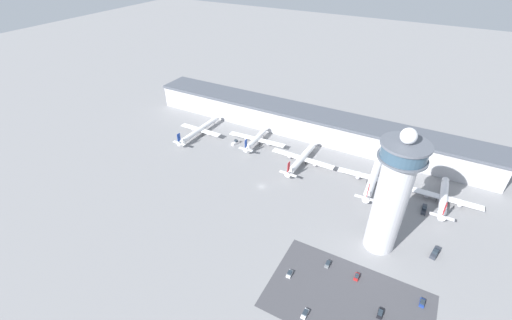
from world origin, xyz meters
name	(u,v)px	position (x,y,z in m)	size (l,w,h in m)	color
ground_plane	(262,186)	(0.00, 0.00, 0.00)	(1000.00, 1000.00, 0.00)	gray
terminal_building	(308,123)	(0.00, 70.00, 9.18)	(244.66, 25.00, 18.17)	#B2B2B7
control_tower	(392,194)	(68.95, -12.63, 30.79)	(19.47, 19.47, 62.24)	#BCBCC1
parking_lot_surface	(348,301)	(65.04, -48.83, 0.00)	(64.00, 40.00, 0.01)	#424247
airplane_gate_alpha	(199,130)	(-67.94, 31.98, 3.92)	(33.39, 45.79, 11.36)	white
airplane_gate_bravo	(256,139)	(-25.43, 39.81, 4.17)	(41.51, 32.63, 11.63)	white
airplane_gate_charlie	(302,158)	(11.20, 33.03, 3.89)	(41.88, 41.53, 12.24)	white
airplane_gate_delta	(373,178)	(55.69, 32.90, 4.42)	(41.54, 43.45, 13.85)	white
airplane_gate_echo	(444,198)	(92.91, 34.07, 3.91)	(39.25, 35.89, 12.65)	white
service_truck_catering	(235,143)	(-38.28, 33.19, 1.05)	(3.89, 6.14, 3.03)	black
service_truck_fuel	(424,209)	(85.10, 22.90, 0.97)	(2.29, 8.12, 2.78)	black
service_truck_baggage	(435,253)	(93.14, -6.25, 1.10)	(4.12, 8.33, 3.17)	black
car_maroon_suv	(422,303)	(91.19, -35.82, 0.60)	(1.96, 4.26, 1.53)	black
car_white_wagon	(290,274)	(39.29, -48.41, 0.57)	(2.05, 4.22, 1.48)	black
car_red_hatchback	(357,277)	(65.08, -36.04, 0.58)	(1.81, 4.07, 1.50)	black
car_navy_sedan	(328,264)	(52.02, -35.48, 0.56)	(1.85, 4.40, 1.44)	black
car_grey_coupe	(380,313)	(77.53, -48.44, 0.60)	(1.87, 4.73, 1.55)	black
car_black_suv	(305,313)	(52.08, -62.50, 0.58)	(2.01, 4.64, 1.49)	black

